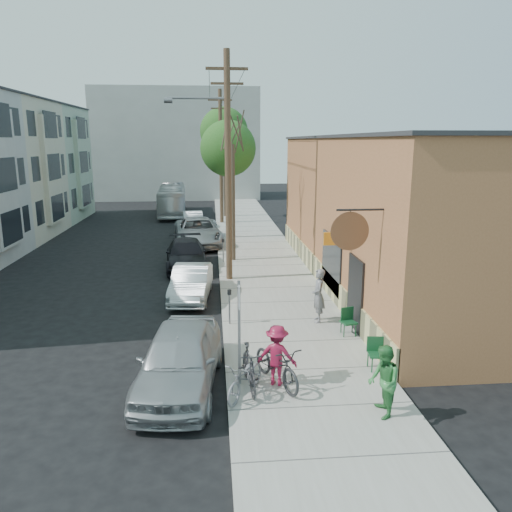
{
  "coord_description": "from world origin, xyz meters",
  "views": [
    {
      "loc": [
        1.73,
        -16.68,
        6.36
      ],
      "look_at": [
        3.57,
        4.3,
        1.5
      ],
      "focal_mm": 35.0,
      "sensor_mm": 36.0,
      "label": 1
    }
  ],
  "objects": [
    {
      "name": "patron_grey",
      "position": [
        5.36,
        -0.28,
        1.1
      ],
      "size": [
        0.52,
        0.73,
        1.9
      ],
      "primitive_type": "imported",
      "rotation": [
        0.0,
        0.0,
        -1.67
      ],
      "color": "slate",
      "rests_on": "sidewalk"
    },
    {
      "name": "sign_post",
      "position": [
        2.35,
        -4.67,
        1.83
      ],
      "size": [
        0.07,
        0.45,
        2.8
      ],
      "color": "slate",
      "rests_on": "sidewalk"
    },
    {
      "name": "car_2",
      "position": [
        0.36,
        8.25,
        0.72
      ],
      "size": [
        2.37,
        5.11,
        1.45
      ],
      "primitive_type": "imported",
      "rotation": [
        0.0,
        0.0,
        0.07
      ],
      "color": "black",
      "rests_on": "ground"
    },
    {
      "name": "cyclist",
      "position": [
        3.32,
        -4.78,
        0.96
      ],
      "size": [
        1.19,
        0.93,
        1.62
      ],
      "primitive_type": "imported",
      "rotation": [
        0.0,
        0.0,
        2.79
      ],
      "color": "maroon",
      "rests_on": "sidewalk"
    },
    {
      "name": "patio_chair_b",
      "position": [
        6.2,
        -4.17,
        0.59
      ],
      "size": [
        0.56,
        0.56,
        0.88
      ],
      "primitive_type": null,
      "rotation": [
        0.0,
        0.0,
        -0.12
      ],
      "color": "#134625",
      "rests_on": "sidewalk"
    },
    {
      "name": "tree_leafy_far",
      "position": [
        2.8,
        25.46,
        7.13
      ],
      "size": [
        3.93,
        3.93,
        8.96
      ],
      "color": "#44392C",
      "rests_on": "sidewalk"
    },
    {
      "name": "tree_leafy_mid",
      "position": [
        2.8,
        15.84,
        5.89
      ],
      "size": [
        3.56,
        3.56,
        7.54
      ],
      "color": "#44392C",
      "rests_on": "sidewalk"
    },
    {
      "name": "end_cap_building",
      "position": [
        -2.0,
        42.0,
        6.0
      ],
      "size": [
        18.0,
        8.0,
        12.0
      ],
      "primitive_type": "cube",
      "color": "#A6A8A2",
      "rests_on": "ground"
    },
    {
      "name": "car_1",
      "position": [
        0.8,
        3.19,
        0.68
      ],
      "size": [
        1.77,
        4.26,
        1.37
      ],
      "primitive_type": "imported",
      "rotation": [
        0.0,
        0.0,
        -0.08
      ],
      "color": "silver",
      "rests_on": "ground"
    },
    {
      "name": "car_4",
      "position": [
        0.3,
        19.77,
        0.66
      ],
      "size": [
        1.77,
        4.13,
        1.33
      ],
      "primitive_type": "imported",
      "rotation": [
        0.0,
        0.0,
        0.09
      ],
      "color": "#AFB2B7",
      "rests_on": "ground"
    },
    {
      "name": "parking_meter_far",
      "position": [
        2.25,
        8.88,
        0.98
      ],
      "size": [
        0.14,
        0.14,
        1.24
      ],
      "color": "slate",
      "rests_on": "sidewalk"
    },
    {
      "name": "car_0",
      "position": [
        0.8,
        -4.51,
        0.83
      ],
      "size": [
        2.43,
        5.04,
        1.66
      ],
      "primitive_type": "imported",
      "rotation": [
        0.0,
        0.0,
        -0.1
      ],
      "color": "#A4A8AC",
      "rests_on": "ground"
    },
    {
      "name": "sidewalk",
      "position": [
        4.25,
        11.0,
        0.07
      ],
      "size": [
        4.5,
        58.0,
        0.15
      ],
      "primitive_type": "cube",
      "color": "#A3A096",
      "rests_on": "ground"
    },
    {
      "name": "cafe_building",
      "position": [
        8.99,
        4.99,
        3.3
      ],
      "size": [
        6.6,
        20.2,
        6.61
      ],
      "color": "#A0623B",
      "rests_on": "ground"
    },
    {
      "name": "car_3",
      "position": [
        0.8,
        14.25,
        0.84
      ],
      "size": [
        3.31,
        6.24,
        1.67
      ],
      "primitive_type": "imported",
      "rotation": [
        0.0,
        0.0,
        0.09
      ],
      "color": "#9C9FA4",
      "rests_on": "ground"
    },
    {
      "name": "parked_bike_b",
      "position": [
        2.47,
        -5.3,
        0.62
      ],
      "size": [
        1.45,
        1.85,
        0.94
      ],
      "primitive_type": "imported",
      "rotation": [
        0.0,
        0.0,
        -0.54
      ],
      "color": "slate",
      "rests_on": "sidewalk"
    },
    {
      "name": "cyclist_bike",
      "position": [
        3.32,
        -4.78,
        0.71
      ],
      "size": [
        1.52,
        2.25,
        1.12
      ],
      "primitive_type": "imported",
      "rotation": [
        0.0,
        0.0,
        0.4
      ],
      "color": "black",
      "rests_on": "sidewalk"
    },
    {
      "name": "parked_bike_a",
      "position": [
        2.58,
        -4.93,
        0.7
      ],
      "size": [
        0.69,
        1.89,
        1.11
      ],
      "primitive_type": "imported",
      "rotation": [
        0.0,
        0.0,
        0.09
      ],
      "color": "black",
      "rests_on": "sidewalk"
    },
    {
      "name": "utility_pole_far",
      "position": [
        2.45,
        22.18,
        5.34
      ],
      "size": [
        1.8,
        0.28,
        10.0
      ],
      "color": "#503A28",
      "rests_on": "sidewalk"
    },
    {
      "name": "utility_pole_near",
      "position": [
        2.39,
        5.62,
        5.41
      ],
      "size": [
        3.57,
        0.28,
        10.0
      ],
      "color": "#503A28",
      "rests_on": "sidewalk"
    },
    {
      "name": "parking_meter_near",
      "position": [
        2.25,
        -0.26,
        0.98
      ],
      "size": [
        0.14,
        0.14,
        1.24
      ],
      "color": "slate",
      "rests_on": "sidewalk"
    },
    {
      "name": "patron_green",
      "position": [
        5.55,
        -6.52,
        1.0
      ],
      "size": [
        0.72,
        0.88,
        1.7
      ],
      "primitive_type": "imported",
      "rotation": [
        0.0,
        0.0,
        -1.66
      ],
      "color": "#327E3C",
      "rests_on": "sidewalk"
    },
    {
      "name": "bus",
      "position": [
        -1.79,
        27.7,
        1.32
      ],
      "size": [
        2.71,
        9.6,
        2.64
      ],
      "primitive_type": "imported",
      "rotation": [
        0.0,
        0.0,
        0.05
      ],
      "color": "silver",
      "rests_on": "ground"
    },
    {
      "name": "ground",
      "position": [
        0.0,
        0.0,
        0.0
      ],
      "size": [
        120.0,
        120.0,
        0.0
      ],
      "primitive_type": "plane",
      "color": "black"
    },
    {
      "name": "patio_chair_a",
      "position": [
        6.09,
        -1.61,
        0.59
      ],
      "size": [
        0.62,
        0.62,
        0.88
      ],
      "primitive_type": null,
      "rotation": [
        0.0,
        0.0,
        0.27
      ],
      "color": "#134625",
      "rests_on": "sidewalk"
    },
    {
      "name": "tree_bare",
      "position": [
        2.8,
        9.38,
        3.18
      ],
      "size": [
        0.24,
        0.24,
        6.07
      ],
      "color": "#44392C",
      "rests_on": "sidewalk"
    }
  ]
}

